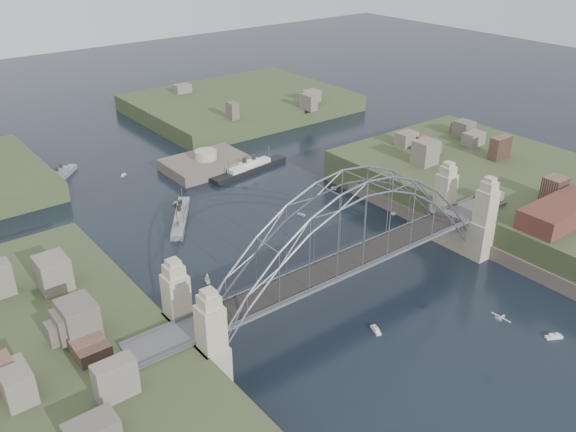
# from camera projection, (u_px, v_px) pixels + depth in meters

# --- Properties ---
(ground) EXTENTS (500.00, 500.00, 0.00)m
(ground) POSITION_uv_depth(u_px,v_px,m) (348.00, 300.00, 110.12)
(ground) COLOR black
(ground) RESTS_ON ground
(bridge) EXTENTS (84.00, 13.80, 24.60)m
(bridge) POSITION_uv_depth(u_px,v_px,m) (352.00, 241.00, 104.56)
(bridge) COLOR #535356
(bridge) RESTS_ON ground
(shore_east) EXTENTS (50.50, 90.00, 12.00)m
(shore_east) POSITION_uv_depth(u_px,v_px,m) (529.00, 206.00, 140.61)
(shore_east) COLOR #354224
(shore_east) RESTS_ON ground
(headland_ne) EXTENTS (70.00, 55.00, 9.50)m
(headland_ne) POSITION_uv_depth(u_px,v_px,m) (240.00, 108.00, 214.70)
(headland_ne) COLOR #354224
(headland_ne) RESTS_ON ground
(fort_island) EXTENTS (22.00, 16.00, 9.40)m
(fort_island) POSITION_uv_depth(u_px,v_px,m) (207.00, 170.00, 166.19)
(fort_island) COLOR brown
(fort_island) RESTS_ON ground
(wharf_shed) EXTENTS (20.00, 8.00, 4.00)m
(wharf_shed) POSITION_uv_depth(u_px,v_px,m) (561.00, 212.00, 119.83)
(wharf_shed) COLOR #592D26
(wharf_shed) RESTS_ON shore_east
(naval_cruiser_near) EXTENTS (13.28, 18.04, 5.98)m
(naval_cruiser_near) POSITION_uv_depth(u_px,v_px,m) (181.00, 217.00, 138.11)
(naval_cruiser_near) COLOR gray
(naval_cruiser_near) RESTS_ON ground
(naval_cruiser_far) EXTENTS (12.67, 13.29, 5.45)m
(naval_cruiser_far) POSITION_uv_depth(u_px,v_px,m) (61.00, 177.00, 159.15)
(naval_cruiser_far) COLOR gray
(naval_cruiser_far) RESTS_ON ground
(ocean_liner) EXTENTS (25.02, 6.82, 6.08)m
(ocean_liner) POSITION_uv_depth(u_px,v_px,m) (250.00, 169.00, 163.84)
(ocean_liner) COLOR black
(ocean_liner) RESTS_ON ground
(aeroplane) EXTENTS (1.81, 3.43, 0.50)m
(aeroplane) POSITION_uv_depth(u_px,v_px,m) (500.00, 318.00, 94.59)
(aeroplane) COLOR silver
(small_boat_a) EXTENTS (1.38, 2.25, 2.38)m
(small_boat_a) POSITION_uv_depth(u_px,v_px,m) (207.00, 278.00, 115.06)
(small_boat_a) COLOR silver
(small_boat_a) RESTS_ON ground
(small_boat_b) EXTENTS (1.22, 2.12, 0.45)m
(small_boat_b) POSITION_uv_depth(u_px,v_px,m) (301.00, 215.00, 140.73)
(small_boat_b) COLOR silver
(small_boat_b) RESTS_ON ground
(small_boat_c) EXTENTS (1.73, 2.80, 1.43)m
(small_boat_c) POSITION_uv_depth(u_px,v_px,m) (376.00, 330.00, 101.80)
(small_boat_c) COLOR silver
(small_boat_c) RESTS_ON ground
(small_boat_d) EXTENTS (0.87, 2.26, 1.43)m
(small_boat_d) POSITION_uv_depth(u_px,v_px,m) (334.00, 189.00, 153.36)
(small_boat_d) COLOR silver
(small_boat_d) RESTS_ON ground
(small_boat_e) EXTENTS (2.95, 3.67, 0.45)m
(small_boat_e) POSITION_uv_depth(u_px,v_px,m) (81.00, 239.00, 130.38)
(small_boat_e) COLOR silver
(small_boat_e) RESTS_ON ground
(small_boat_f) EXTENTS (1.86, 1.06, 1.43)m
(small_boat_f) POSITION_uv_depth(u_px,v_px,m) (176.00, 203.00, 145.96)
(small_boat_f) COLOR silver
(small_boat_f) RESTS_ON ground
(small_boat_g) EXTENTS (2.91, 2.18, 1.43)m
(small_boat_g) POSITION_uv_depth(u_px,v_px,m) (554.00, 337.00, 100.16)
(small_boat_g) COLOR silver
(small_boat_g) RESTS_ON ground
(small_boat_h) EXTENTS (2.14, 2.02, 1.43)m
(small_boat_h) POSITION_uv_depth(u_px,v_px,m) (124.00, 175.00, 161.39)
(small_boat_h) COLOR silver
(small_boat_h) RESTS_ON ground
(small_boat_i) EXTENTS (2.41, 1.23, 0.45)m
(small_boat_i) POSITION_uv_depth(u_px,v_px,m) (396.00, 213.00, 141.36)
(small_boat_i) COLOR silver
(small_boat_i) RESTS_ON ground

